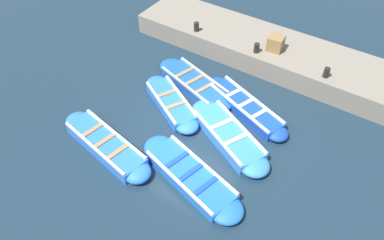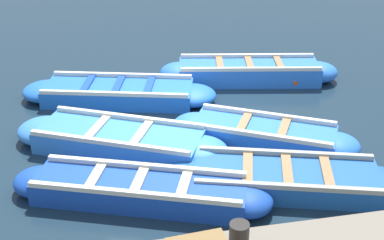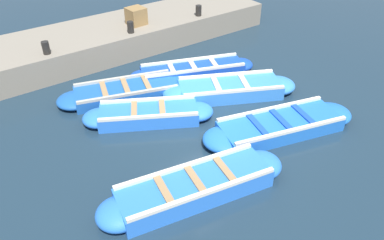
{
  "view_description": "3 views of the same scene",
  "coord_description": "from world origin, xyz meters",
  "views": [
    {
      "loc": [
        -6.73,
        -4.26,
        8.72
      ],
      "look_at": [
        0.27,
        0.34,
        0.22
      ],
      "focal_mm": 35.0,
      "sensor_mm": 36.0,
      "label": 1
    },
    {
      "loc": [
        7.95,
        -1.26,
        4.39
      ],
      "look_at": [
        0.18,
        0.29,
        0.34
      ],
      "focal_mm": 50.0,
      "sensor_mm": 36.0,
      "label": 2
    },
    {
      "loc": [
        -5.99,
        4.87,
        5.18
      ],
      "look_at": [
        -0.43,
        0.86,
        0.37
      ],
      "focal_mm": 35.0,
      "sensor_mm": 36.0,
      "label": 3
    }
  ],
  "objects": [
    {
      "name": "ground_plane",
      "position": [
        0.0,
        0.0,
        0.0
      ],
      "size": [
        120.0,
        120.0,
        0.0
      ],
      "primitive_type": "plane",
      "color": "#1C303F"
    },
    {
      "name": "boat_outer_left",
      "position": [
        1.91,
        1.32,
        0.15
      ],
      "size": [
        1.89,
        3.65,
        0.36
      ],
      "color": "#1E59AD",
      "rests_on": "ground"
    },
    {
      "name": "boat_inner_gap",
      "position": [
        1.8,
        -0.77,
        0.17
      ],
      "size": [
        1.94,
        3.68,
        0.39
      ],
      "color": "#1947B7",
      "rests_on": "ground"
    },
    {
      "name": "boat_outer_right",
      "position": [
        -2.02,
        1.94,
        0.2
      ],
      "size": [
        1.46,
        3.8,
        0.45
      ],
      "color": "blue",
      "rests_on": "ground"
    },
    {
      "name": "bollard_mid_north",
      "position": [
        3.98,
        0.0,
        0.96
      ],
      "size": [
        0.2,
        0.2,
        0.35
      ],
      "primitive_type": "cylinder",
      "color": "black",
      "rests_on": "quay_wall"
    },
    {
      "name": "boat_stern_in",
      "position": [
        0.36,
        -0.94,
        0.18
      ],
      "size": [
        2.38,
        3.6,
        0.42
      ],
      "color": "#3884E0",
      "rests_on": "ground"
    },
    {
      "name": "buoy_orange_near",
      "position": [
        -1.54,
        2.77,
        0.12
      ],
      "size": [
        0.25,
        0.25,
        0.25
      ],
      "primitive_type": "sphere",
      "color": "#E05119",
      "rests_on": "ground"
    },
    {
      "name": "boat_far_corner",
      "position": [
        -1.56,
        -0.81,
        0.16
      ],
      "size": [
        1.87,
        3.87,
        0.39
      ],
      "color": "blue",
      "rests_on": "ground"
    },
    {
      "name": "boat_alongside",
      "position": [
        0.6,
        1.4,
        0.17
      ],
      "size": [
        2.18,
        3.09,
        0.39
      ],
      "color": "blue",
      "rests_on": "ground"
    }
  ]
}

